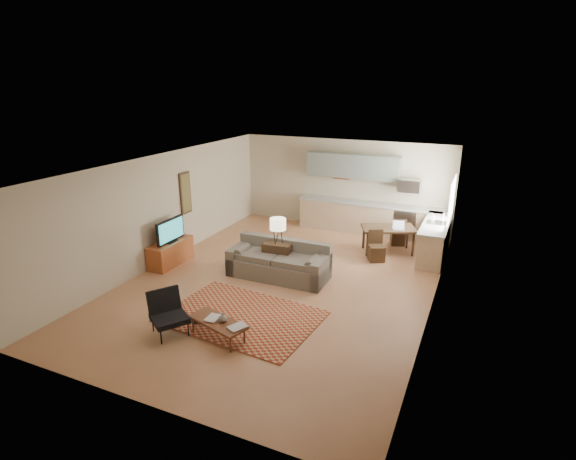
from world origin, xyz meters
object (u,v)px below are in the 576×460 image
at_px(sofa, 279,260).
at_px(armchair, 169,314).
at_px(dining_table, 388,240).
at_px(coffee_table, 218,329).
at_px(console_table, 278,258).
at_px(tv_credenza, 171,253).

xyz_separation_m(sofa, armchair, (-0.73, -3.04, -0.03)).
xyz_separation_m(sofa, dining_table, (1.97, 2.62, -0.07)).
xyz_separation_m(sofa, coffee_table, (0.13, -2.80, -0.25)).
distance_m(sofa, armchair, 3.13).
bearing_deg(sofa, console_table, 117.55).
relative_size(armchair, tv_credenza, 0.62).
bearing_deg(coffee_table, console_table, 111.09).
relative_size(sofa, dining_table, 1.76).
xyz_separation_m(coffee_table, dining_table, (1.84, 5.42, 0.17)).
bearing_deg(console_table, tv_credenza, -172.71).
relative_size(coffee_table, console_table, 1.49).
height_order(tv_credenza, console_table, console_table).
bearing_deg(console_table, armchair, -105.52).
xyz_separation_m(tv_credenza, dining_table, (4.76, 2.99, 0.05)).
distance_m(coffee_table, console_table, 3.01).
bearing_deg(sofa, coffee_table, -87.61).
height_order(tv_credenza, dining_table, dining_table).
xyz_separation_m(armchair, tv_credenza, (-2.06, 2.67, -0.10)).
height_order(coffee_table, console_table, console_table).
relative_size(armchair, console_table, 1.02).
height_order(sofa, console_table, sofa).
bearing_deg(tv_credenza, armchair, -52.27).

